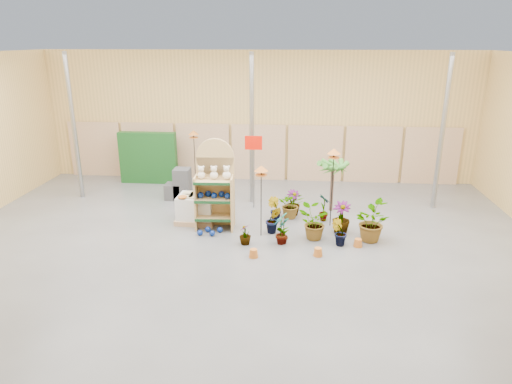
# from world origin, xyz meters

# --- Properties ---
(room) EXTENTS (15.20, 12.10, 4.70)m
(room) POSITION_xyz_m (0.00, 0.91, 2.21)
(room) COLOR #4D4D4D
(room) RESTS_ON ground
(display_shelf) EXTENTS (1.03, 0.68, 2.40)m
(display_shelf) POSITION_xyz_m (-0.79, 1.50, 1.10)
(display_shelf) COLOR tan
(display_shelf) RESTS_ON ground
(teddy_bears) EXTENTS (0.88, 0.22, 0.37)m
(teddy_bears) POSITION_xyz_m (-0.77, 1.38, 1.51)
(teddy_bears) COLOR beige
(teddy_bears) RESTS_ON display_shelf
(gazing_balls_shelf) EXTENTS (0.88, 0.30, 0.17)m
(gazing_balls_shelf) POSITION_xyz_m (-0.79, 1.35, 0.94)
(gazing_balls_shelf) COLOR navy
(gazing_balls_shelf) RESTS_ON display_shelf
(gazing_balls_floor) EXTENTS (0.63, 0.39, 0.15)m
(gazing_balls_floor) POSITION_xyz_m (-0.86, 0.93, 0.07)
(gazing_balls_floor) COLOR navy
(gazing_balls_floor) RESTS_ON ground
(pallet_stack) EXTENTS (1.11, 0.93, 0.79)m
(pallet_stack) POSITION_xyz_m (-1.38, 1.76, 0.39)
(pallet_stack) COLOR #A5805D
(pallet_stack) RESTS_ON ground
(charcoal_planters) EXTENTS (0.80, 0.50, 1.00)m
(charcoal_planters) POSITION_xyz_m (-2.31, 3.57, 0.42)
(charcoal_planters) COLOR #2C2C2D
(charcoal_planters) RESTS_ON ground
(trellis_stock) EXTENTS (2.00, 0.30, 1.80)m
(trellis_stock) POSITION_xyz_m (-3.80, 5.20, 0.90)
(trellis_stock) COLOR #124115
(trellis_stock) RESTS_ON ground
(offer_sign) EXTENTS (0.50, 0.08, 2.20)m
(offer_sign) POSITION_xyz_m (0.10, 2.98, 1.57)
(offer_sign) COLOR gray
(offer_sign) RESTS_ON ground
(bird_table_front) EXTENTS (0.34, 0.34, 1.88)m
(bird_table_front) POSITION_xyz_m (0.48, 0.95, 1.74)
(bird_table_front) COLOR black
(bird_table_front) RESTS_ON ground
(bird_table_right) EXTENTS (0.34, 0.34, 2.15)m
(bird_table_right) POSITION_xyz_m (2.31, 1.78, 2.00)
(bird_table_right) COLOR black
(bird_table_right) RESTS_ON ground
(bird_table_back) EXTENTS (0.34, 0.34, 2.01)m
(bird_table_back) POSITION_xyz_m (-2.02, 4.61, 1.87)
(bird_table_back) COLOR black
(bird_table_back) RESTS_ON ground
(palm) EXTENTS (0.70, 0.70, 1.63)m
(palm) POSITION_xyz_m (2.40, 2.95, 1.38)
(palm) COLOR #4A3327
(palm) RESTS_ON ground
(potted_plant_0) EXTENTS (0.40, 0.50, 0.85)m
(potted_plant_0) POSITION_xyz_m (1.00, 0.49, 0.42)
(potted_plant_0) COLOR #397C29
(potted_plant_0) RESTS_ON ground
(potted_plant_1) EXTENTS (0.46, 0.40, 0.74)m
(potted_plant_1) POSITION_xyz_m (0.79, 1.15, 0.37)
(potted_plant_1) COLOR #397C29
(potted_plant_1) RESTS_ON ground
(potted_plant_2) EXTENTS (0.91, 0.83, 0.88)m
(potted_plant_2) POSITION_xyz_m (1.80, 0.86, 0.44)
(potted_plant_2) COLOR #397C29
(potted_plant_2) RESTS_ON ground
(potted_plant_3) EXTENTS (0.59, 0.59, 0.84)m
(potted_plant_3) POSITION_xyz_m (2.55, 1.34, 0.42)
(potted_plant_3) COLOR #397C29
(potted_plant_3) RESTS_ON ground
(potted_plant_4) EXTENTS (0.46, 0.51, 0.80)m
(potted_plant_4) POSITION_xyz_m (2.15, 2.11, 0.40)
(potted_plant_4) COLOR #397C29
(potted_plant_4) RESTS_ON ground
(potted_plant_5) EXTENTS (0.47, 0.43, 0.69)m
(potted_plant_5) POSITION_xyz_m (0.78, 1.98, 0.34)
(potted_plant_5) COLOR #397C29
(potted_plant_5) RESTS_ON ground
(potted_plant_6) EXTENTS (0.73, 0.63, 0.79)m
(potted_plant_6) POSITION_xyz_m (1.23, 2.27, 0.40)
(potted_plant_6) COLOR #397C29
(potted_plant_6) RESTS_ON ground
(potted_plant_7) EXTENTS (0.37, 0.37, 0.53)m
(potted_plant_7) POSITION_xyz_m (0.13, 0.40, 0.26)
(potted_plant_7) COLOR #397C29
(potted_plant_7) RESTS_ON ground
(potted_plant_8) EXTENTS (0.28, 0.39, 0.69)m
(potted_plant_8) POSITION_xyz_m (1.07, 0.52, 0.35)
(potted_plant_8) COLOR #397C29
(potted_plant_8) RESTS_ON ground
(potted_plant_9) EXTENTS (0.37, 0.30, 0.67)m
(potted_plant_9) POSITION_xyz_m (2.43, 0.53, 0.34)
(potted_plant_9) COLOR #397C29
(potted_plant_9) RESTS_ON ground
(potted_plant_10) EXTENTS (0.91, 1.01, 1.02)m
(potted_plant_10) POSITION_xyz_m (3.21, 0.91, 0.51)
(potted_plant_10) COLOR #397C29
(potted_plant_10) RESTS_ON ground
(potted_plant_11) EXTENTS (0.56, 0.56, 0.73)m
(potted_plant_11) POSITION_xyz_m (1.28, 2.51, 0.37)
(potted_plant_11) COLOR #397C29
(potted_plant_11) RESTS_ON ground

